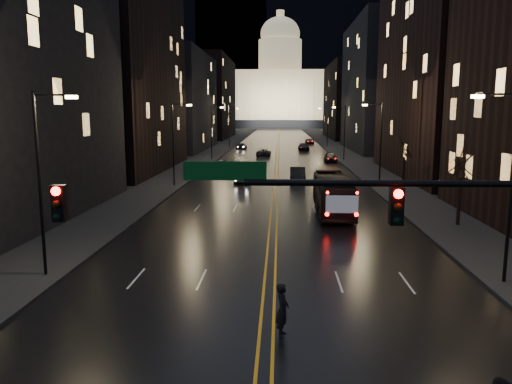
# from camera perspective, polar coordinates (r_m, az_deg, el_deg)

# --- Properties ---
(road) EXTENTS (20.00, 320.00, 0.02)m
(road) POSITION_cam_1_polar(r_m,az_deg,el_deg) (143.20, 2.61, 5.97)
(road) COLOR black
(road) RESTS_ON ground
(sidewalk_left) EXTENTS (8.00, 320.00, 0.16)m
(sidewalk_left) POSITION_cam_1_polar(r_m,az_deg,el_deg) (143.92, -3.01, 6.01)
(sidewalk_left) COLOR black
(sidewalk_left) RESTS_ON ground
(sidewalk_right) EXTENTS (8.00, 320.00, 0.16)m
(sidewalk_right) POSITION_cam_1_polar(r_m,az_deg,el_deg) (143.83, 8.22, 5.92)
(sidewalk_right) COLOR black
(sidewalk_right) RESTS_ON ground
(center_line) EXTENTS (0.62, 320.00, 0.01)m
(center_line) POSITION_cam_1_polar(r_m,az_deg,el_deg) (143.20, 2.61, 5.97)
(center_line) COLOR orange
(center_line) RESTS_ON road
(building_left_mid) EXTENTS (12.00, 30.00, 28.00)m
(building_left_mid) POSITION_cam_1_polar(r_m,az_deg,el_deg) (70.57, -15.38, 13.71)
(building_left_mid) COLOR black
(building_left_mid) RESTS_ON ground
(building_left_far) EXTENTS (12.00, 34.00, 20.00)m
(building_left_far) POSITION_cam_1_polar(r_m,az_deg,el_deg) (107.16, -8.91, 10.13)
(building_left_far) COLOR black
(building_left_far) RESTS_ON ground
(building_left_dist) EXTENTS (12.00, 40.00, 24.00)m
(building_left_dist) POSITION_cam_1_polar(r_m,az_deg,el_deg) (154.52, -5.29, 10.62)
(building_left_dist) COLOR black
(building_left_dist) RESTS_ON ground
(building_right_tall) EXTENTS (12.00, 30.00, 38.00)m
(building_right_tall) POSITION_cam_1_polar(r_m,az_deg,el_deg) (67.14, 21.66, 17.96)
(building_right_tall) COLOR black
(building_right_tall) RESTS_ON ground
(building_right_mid) EXTENTS (12.00, 34.00, 26.00)m
(building_right_mid) POSITION_cam_1_polar(r_m,az_deg,el_deg) (107.08, 14.13, 11.57)
(building_right_mid) COLOR black
(building_right_mid) RESTS_ON ground
(building_right_dist) EXTENTS (12.00, 40.00, 22.00)m
(building_right_dist) POSITION_cam_1_polar(r_m,az_deg,el_deg) (154.37, 10.59, 10.14)
(building_right_dist) COLOR black
(building_right_dist) RESTS_ON ground
(mountain_ridge) EXTENTS (520.00, 60.00, 130.00)m
(mountain_ridge) POSITION_cam_1_polar(r_m,az_deg,el_deg) (399.04, 8.84, 17.29)
(mountain_ridge) COLOR black
(mountain_ridge) RESTS_ON ground
(capitol) EXTENTS (90.00, 50.00, 58.50)m
(capitol) POSITION_cam_1_polar(r_m,az_deg,el_deg) (263.13, 2.73, 11.17)
(capitol) COLOR black
(capitol) RESTS_ON ground
(traffic_signal) EXTENTS (17.29, 0.45, 7.00)m
(traffic_signal) POSITION_cam_1_polar(r_m,az_deg,el_deg) (14.37, 25.07, -3.50)
(traffic_signal) COLOR black
(traffic_signal) RESTS_ON ground
(streetlamp_right_near) EXTENTS (2.13, 0.25, 9.00)m
(streetlamp_right_near) POSITION_cam_1_polar(r_m,az_deg,el_deg) (25.37, 26.87, 1.50)
(streetlamp_right_near) COLOR black
(streetlamp_right_near) RESTS_ON ground
(streetlamp_left_near) EXTENTS (2.13, 0.25, 9.00)m
(streetlamp_left_near) POSITION_cam_1_polar(r_m,az_deg,el_deg) (25.75, -23.19, 1.85)
(streetlamp_left_near) COLOR black
(streetlamp_left_near) RESTS_ON ground
(streetlamp_right_mid) EXTENTS (2.13, 0.25, 9.00)m
(streetlamp_right_mid) POSITION_cam_1_polar(r_m,az_deg,el_deg) (54.06, 13.90, 5.79)
(streetlamp_right_mid) COLOR black
(streetlamp_right_mid) RESTS_ON ground
(streetlamp_left_mid) EXTENTS (2.13, 0.25, 9.00)m
(streetlamp_left_mid) POSITION_cam_1_polar(r_m,az_deg,el_deg) (54.24, -9.26, 5.94)
(streetlamp_left_mid) COLOR black
(streetlamp_left_mid) RESTS_ON ground
(streetlamp_right_far) EXTENTS (2.13, 0.25, 9.00)m
(streetlamp_right_far) POSITION_cam_1_polar(r_m,az_deg,el_deg) (83.67, 9.97, 7.03)
(streetlamp_right_far) COLOR black
(streetlamp_right_far) RESTS_ON ground
(streetlamp_left_far) EXTENTS (2.13, 0.25, 9.00)m
(streetlamp_left_far) POSITION_cam_1_polar(r_m,az_deg,el_deg) (83.78, -4.99, 7.13)
(streetlamp_left_far) COLOR black
(streetlamp_left_far) RESTS_ON ground
(streetlamp_right_dist) EXTENTS (2.13, 0.25, 9.00)m
(streetlamp_right_dist) POSITION_cam_1_polar(r_m,az_deg,el_deg) (113.48, 8.09, 7.61)
(streetlamp_right_dist) COLOR black
(streetlamp_right_dist) RESTS_ON ground
(streetlamp_left_dist) EXTENTS (2.13, 0.25, 9.00)m
(streetlamp_left_dist) POSITION_cam_1_polar(r_m,az_deg,el_deg) (113.57, -2.94, 7.69)
(streetlamp_left_dist) COLOR black
(streetlamp_left_dist) RESTS_ON ground
(tree_right_mid) EXTENTS (2.40, 2.40, 6.65)m
(tree_right_mid) POSITION_cam_1_polar(r_m,az_deg,el_deg) (37.32, 22.45, 3.09)
(tree_right_mid) COLOR black
(tree_right_mid) RESTS_ON ground
(tree_right_far) EXTENTS (2.40, 2.40, 6.65)m
(tree_right_far) POSITION_cam_1_polar(r_m,az_deg,el_deg) (52.61, 16.63, 4.98)
(tree_right_far) COLOR black
(tree_right_far) RESTS_ON ground
(bus) EXTENTS (2.65, 10.85, 3.02)m
(bus) POSITION_cam_1_polar(r_m,az_deg,el_deg) (40.35, 8.77, -0.24)
(bus) COLOR black
(bus) RESTS_ON ground
(oncoming_car_a) EXTENTS (1.84, 4.31, 1.45)m
(oncoming_car_a) POSITION_cam_1_polar(r_m,az_deg,el_deg) (56.13, -1.56, 1.70)
(oncoming_car_a) COLOR black
(oncoming_car_a) RESTS_ON ground
(oncoming_car_b) EXTENTS (1.75, 4.42, 1.43)m
(oncoming_car_b) POSITION_cam_1_polar(r_m,az_deg,el_deg) (68.85, -4.06, 3.06)
(oncoming_car_b) COLOR black
(oncoming_car_b) RESTS_ON ground
(oncoming_car_c) EXTENTS (2.67, 5.14, 1.38)m
(oncoming_car_c) POSITION_cam_1_polar(r_m,az_deg,el_deg) (90.83, 0.89, 4.55)
(oncoming_car_c) COLOR black
(oncoming_car_c) RESTS_ON ground
(oncoming_car_d) EXTENTS (2.31, 4.80, 1.35)m
(oncoming_car_d) POSITION_cam_1_polar(r_m,az_deg,el_deg) (107.39, -1.70, 5.25)
(oncoming_car_d) COLOR black
(oncoming_car_d) RESTS_ON ground
(receding_car_a) EXTENTS (1.84, 5.06, 1.66)m
(receding_car_a) POSITION_cam_1_polar(r_m,az_deg,el_deg) (58.17, 4.78, 2.03)
(receding_car_a) COLOR black
(receding_car_a) RESTS_ON ground
(receding_car_b) EXTENTS (2.01, 4.74, 1.60)m
(receding_car_b) POSITION_cam_1_polar(r_m,az_deg,el_deg) (80.78, 8.50, 3.94)
(receding_car_b) COLOR black
(receding_car_b) RESTS_ON ground
(receding_car_c) EXTENTS (2.36, 5.35, 1.53)m
(receding_car_c) POSITION_cam_1_polar(r_m,az_deg,el_deg) (104.19, 5.47, 5.14)
(receding_car_c) COLOR black
(receding_car_c) RESTS_ON ground
(receding_car_d) EXTENTS (2.46, 4.92, 1.34)m
(receding_car_d) POSITION_cam_1_polar(r_m,az_deg,el_deg) (126.14, 6.15, 5.79)
(receding_car_d) COLOR black
(receding_car_d) RESTS_ON ground
(pedestrian_a) EXTENTS (0.56, 0.78, 1.98)m
(pedestrian_a) POSITION_cam_1_polar(r_m,az_deg,el_deg) (18.44, 3.03, -13.31)
(pedestrian_a) COLOR black
(pedestrian_a) RESTS_ON ground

